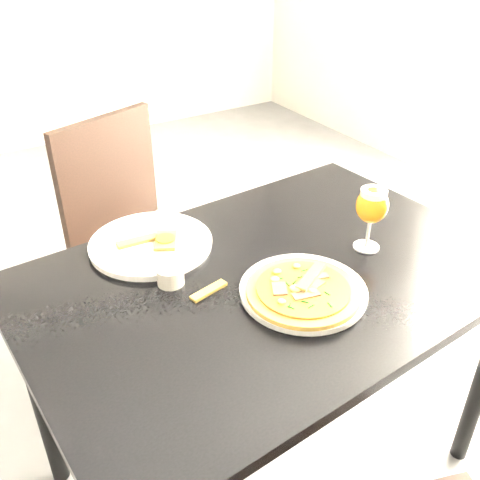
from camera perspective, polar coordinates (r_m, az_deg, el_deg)
ground at (r=1.86m, az=-8.88°, el=-23.37°), size 6.00×6.00×0.00m
dining_table at (r=1.38m, az=3.19°, el=-6.55°), size 1.25×0.88×0.75m
chair_far at (r=1.96m, az=-10.89°, el=0.35°), size 0.55×0.55×0.93m
plate_main at (r=1.25m, az=6.75°, el=-5.45°), size 0.34×0.34×0.02m
pizza at (r=1.23m, az=6.75°, el=-5.32°), size 0.26×0.26×0.03m
plate_second at (r=1.44m, az=-9.48°, el=-0.41°), size 0.34×0.34×0.02m
crust_scraps at (r=1.42m, az=-8.91°, el=-0.03°), size 0.17×0.11×0.01m
loose_crust at (r=1.26m, az=-3.36°, el=-5.42°), size 0.10×0.04×0.01m
sauce_cup at (r=1.28m, az=-7.44°, el=-3.74°), size 0.06×0.06×0.04m
beer_glass at (r=1.39m, az=13.92°, el=3.57°), size 0.08×0.08×0.17m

